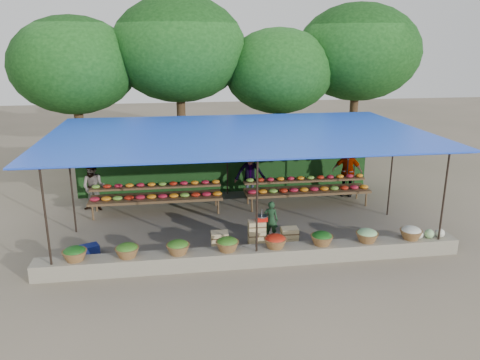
{
  "coord_description": "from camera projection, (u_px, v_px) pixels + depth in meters",
  "views": [
    {
      "loc": [
        -1.95,
        -13.19,
        5.32
      ],
      "look_at": [
        0.06,
        0.2,
        1.31
      ],
      "focal_mm": 35.0,
      "sensor_mm": 36.0,
      "label": 1
    }
  ],
  "objects": [
    {
      "name": "stone_curb",
      "position": [
        255.0,
        256.0,
        11.63
      ],
      "size": [
        10.6,
        0.55,
        0.4
      ],
      "primitive_type": "cube",
      "color": "slate",
      "rests_on": "ground"
    },
    {
      "name": "vendor_seated",
      "position": [
        271.0,
        220.0,
        13.06
      ],
      "size": [
        0.47,
        0.4,
        1.09
      ],
      "primitive_type": "imported",
      "rotation": [
        0.0,
        0.0,
        2.71
      ],
      "color": "#1A3A20",
      "rests_on": "ground"
    },
    {
      "name": "blue_crate_back",
      "position": [
        80.0,
        259.0,
        11.57
      ],
      "size": [
        0.57,
        0.49,
        0.29
      ],
      "primitive_type": "cube",
      "rotation": [
        0.0,
        0.0,
        0.36
      ],
      "color": "navy",
      "rests_on": "ground"
    },
    {
      "name": "ground",
      "position": [
        239.0,
        223.0,
        14.3
      ],
      "size": [
        60.0,
        60.0,
        0.0
      ],
      "primitive_type": "plane",
      "color": "#645D4A",
      "rests_on": "ground"
    },
    {
      "name": "customer_mid",
      "position": [
        250.0,
        173.0,
        16.49
      ],
      "size": [
        1.14,
        0.67,
        1.74
      ],
      "primitive_type": "imported",
      "rotation": [
        0.0,
        0.0,
        -0.02
      ],
      "color": "slate",
      "rests_on": "ground"
    },
    {
      "name": "customer_left",
      "position": [
        94.0,
        187.0,
        15.17
      ],
      "size": [
        0.87,
        0.74,
        1.57
      ],
      "primitive_type": "imported",
      "rotation": [
        0.0,
        0.0,
        -0.21
      ],
      "color": "slate",
      "rests_on": "ground"
    },
    {
      "name": "blue_crate_front",
      "position": [
        90.0,
        250.0,
        12.12
      ],
      "size": [
        0.54,
        0.48,
        0.27
      ],
      "primitive_type": "cube",
      "rotation": [
        0.0,
        0.0,
        0.41
      ],
      "color": "navy",
      "rests_on": "ground"
    },
    {
      "name": "produce_baskets",
      "position": [
        251.0,
        243.0,
        11.52
      ],
      "size": [
        8.98,
        0.58,
        0.34
      ],
      "color": "brown",
      "rests_on": "stone_curb"
    },
    {
      "name": "fruit_table_left",
      "position": [
        157.0,
        194.0,
        15.05
      ],
      "size": [
        4.21,
        0.95,
        0.93
      ],
      "color": "#44291B",
      "rests_on": "ground"
    },
    {
      "name": "fruit_table_right",
      "position": [
        307.0,
        187.0,
        15.76
      ],
      "size": [
        4.21,
        0.95,
        0.93
      ],
      "color": "#44291B",
      "rests_on": "ground"
    },
    {
      "name": "stall_canopy",
      "position": [
        239.0,
        136.0,
        13.61
      ],
      "size": [
        10.8,
        6.6,
        2.82
      ],
      "color": "black",
      "rests_on": "ground"
    },
    {
      "name": "crate_counter",
      "position": [
        256.0,
        237.0,
        12.49
      ],
      "size": [
        2.36,
        0.35,
        0.77
      ],
      "color": "tan",
      "rests_on": "ground"
    },
    {
      "name": "customer_right",
      "position": [
        347.0,
        172.0,
        16.62
      ],
      "size": [
        1.13,
        0.84,
        1.78
      ],
      "primitive_type": "imported",
      "rotation": [
        0.0,
        0.0,
        -0.44
      ],
      "color": "slate",
      "rests_on": "ground"
    },
    {
      "name": "netting_backdrop",
      "position": [
        226.0,
        159.0,
        16.93
      ],
      "size": [
        10.6,
        0.06,
        2.5
      ],
      "primitive_type": "cube",
      "color": "#1A3F16",
      "rests_on": "ground"
    },
    {
      "name": "tree_row",
      "position": [
        229.0,
        58.0,
        18.81
      ],
      "size": [
        16.51,
        5.5,
        7.12
      ],
      "color": "#362313",
      "rests_on": "ground"
    },
    {
      "name": "weighing_scale",
      "position": [
        262.0,
        218.0,
        12.36
      ],
      "size": [
        0.3,
        0.3,
        0.32
      ],
      "color": "red",
      "rests_on": "crate_counter"
    }
  ]
}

